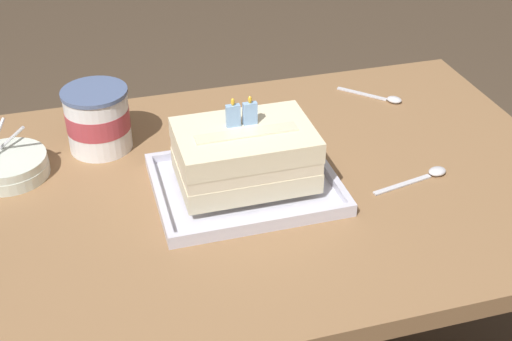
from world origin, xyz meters
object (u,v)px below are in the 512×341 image
(bowl_stack, at_px, (9,166))
(foil_tray, at_px, (245,186))
(birthday_cake, at_px, (245,154))
(serving_spoon_by_bowls, at_px, (386,98))
(ice_cream_tub, at_px, (98,119))
(serving_spoon_near_tray, at_px, (429,174))

(bowl_stack, bearing_deg, foil_tray, -21.82)
(birthday_cake, distance_m, serving_spoon_by_bowls, 0.47)
(ice_cream_tub, height_order, serving_spoon_by_bowls, ice_cream_tub)
(bowl_stack, distance_m, serving_spoon_near_tray, 0.78)
(birthday_cake, bearing_deg, serving_spoon_by_bowls, 32.14)
(foil_tray, bearing_deg, serving_spoon_by_bowls, 32.14)
(birthday_cake, relative_size, ice_cream_tub, 1.87)
(bowl_stack, distance_m, ice_cream_tub, 0.19)
(serving_spoon_by_bowls, bearing_deg, bowl_stack, -174.13)
(ice_cream_tub, relative_size, serving_spoon_by_bowls, 1.05)
(birthday_cake, distance_m, ice_cream_tub, 0.32)
(birthday_cake, relative_size, serving_spoon_near_tray, 1.48)
(bowl_stack, relative_size, serving_spoon_by_bowls, 1.20)
(foil_tray, bearing_deg, serving_spoon_near_tray, -9.20)
(serving_spoon_near_tray, bearing_deg, ice_cream_tub, 154.57)
(foil_tray, height_order, serving_spoon_near_tray, foil_tray)
(serving_spoon_by_bowls, bearing_deg, foil_tray, -147.86)
(birthday_cake, xyz_separation_m, serving_spoon_by_bowls, (0.39, 0.25, -0.07))
(serving_spoon_near_tray, bearing_deg, bowl_stack, 163.70)
(serving_spoon_near_tray, relative_size, serving_spoon_by_bowls, 1.34)
(foil_tray, height_order, birthday_cake, birthday_cake)
(foil_tray, relative_size, serving_spoon_near_tray, 2.02)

